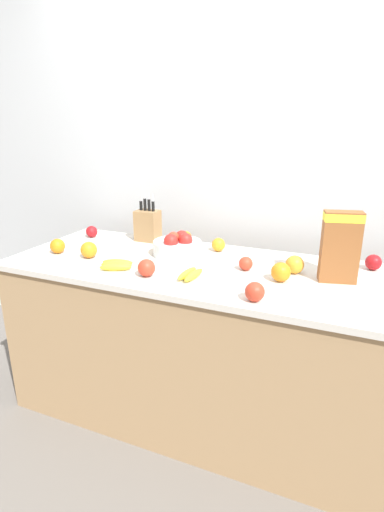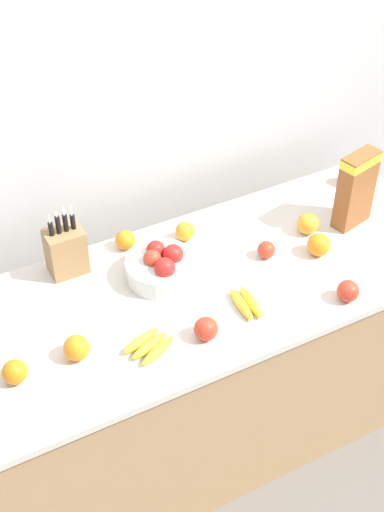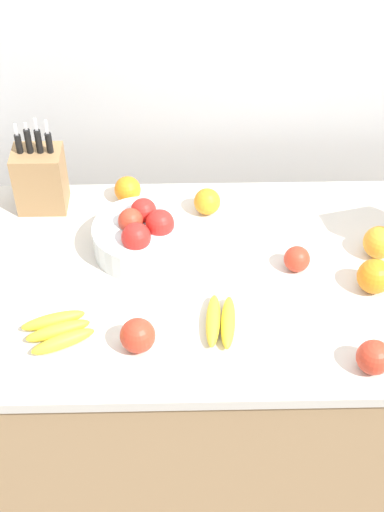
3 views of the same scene
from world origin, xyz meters
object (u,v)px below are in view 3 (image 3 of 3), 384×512
at_px(apple_by_knife_block, 374,357).
at_px(orange_mid_left, 207,201).
at_px(fruit_bowl, 142,235).
at_px(apple_rear, 297,259).
at_px(knife_block, 40,178).
at_px(orange_front_right, 380,242).
at_px(banana_bunch_left, 58,331).
at_px(orange_back_center, 375,276).
at_px(apple_leftmost, 138,336).
at_px(orange_front_center, 128,189).
at_px(banana_bunch_right, 221,321).

xyz_separation_m(apple_by_knife_block, orange_mid_left, (-0.35, 0.57, -0.00)).
bearing_deg(fruit_bowl, apple_rear, -11.63).
xyz_separation_m(knife_block, orange_front_right, (0.92, -0.23, -0.05)).
height_order(banana_bunch_left, apple_by_knife_block, apple_by_knife_block).
distance_m(apple_rear, orange_back_center, 0.20).
bearing_deg(knife_block, apple_leftmost, -61.73).
bearing_deg(knife_block, orange_mid_left, -5.04).
bearing_deg(apple_rear, knife_block, 157.97).
relative_size(knife_block, orange_back_center, 3.27).
relative_size(apple_leftmost, orange_mid_left, 1.09).
relative_size(apple_leftmost, orange_front_center, 1.08).
bearing_deg(orange_back_center, apple_leftmost, -162.91).
height_order(banana_bunch_left, orange_mid_left, orange_mid_left).
height_order(apple_leftmost, orange_back_center, orange_back_center).
relative_size(apple_by_knife_block, orange_front_right, 0.92).
bearing_deg(banana_bunch_left, orange_front_center, 74.66).
distance_m(banana_bunch_right, apple_by_knife_block, 0.36).
height_order(orange_mid_left, orange_front_right, orange_front_right).
height_order(knife_block, orange_back_center, knife_block).
bearing_deg(apple_rear, orange_front_right, 12.48).
distance_m(knife_block, apple_rear, 0.75).
bearing_deg(orange_front_center, apple_rear, -33.48).
height_order(apple_rear, orange_back_center, orange_back_center).
distance_m(knife_block, apple_leftmost, 0.62).
distance_m(knife_block, orange_front_right, 0.95).
bearing_deg(banana_bunch_left, orange_front_right, 18.16).
distance_m(fruit_bowl, apple_leftmost, 0.34).
bearing_deg(apple_rear, apple_by_knife_block, -68.68).
height_order(apple_by_knife_block, orange_front_right, orange_front_right).
bearing_deg(apple_leftmost, fruit_bowl, 89.99).
xyz_separation_m(banana_bunch_left, apple_rear, (0.59, 0.22, 0.02)).
distance_m(knife_block, orange_back_center, 0.95).
distance_m(apple_by_knife_block, orange_front_right, 0.39).
bearing_deg(orange_back_center, apple_rear, 156.91).
bearing_deg(banana_bunch_left, apple_by_knife_block, -8.95).
distance_m(apple_by_knife_block, orange_mid_left, 0.67).
height_order(banana_bunch_right, apple_leftmost, apple_leftmost).
xyz_separation_m(apple_by_knife_block, orange_front_right, (0.09, 0.38, 0.00)).
height_order(orange_back_center, orange_front_center, orange_back_center).
xyz_separation_m(apple_leftmost, apple_by_knife_block, (0.53, -0.07, -0.00)).
distance_m(apple_rear, orange_mid_left, 0.33).
distance_m(knife_block, orange_mid_left, 0.47).
bearing_deg(knife_block, fruit_bowl, -34.25).
bearing_deg(apple_leftmost, orange_mid_left, 70.28).
relative_size(orange_back_center, orange_mid_left, 1.17).
xyz_separation_m(apple_rear, orange_mid_left, (-0.22, 0.24, 0.00)).
bearing_deg(banana_bunch_right, orange_front_right, 29.71).
relative_size(orange_mid_left, orange_front_center, 0.99).
xyz_separation_m(knife_block, orange_front_center, (0.24, 0.02, -0.06)).
relative_size(fruit_bowl, banana_bunch_left, 1.38).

